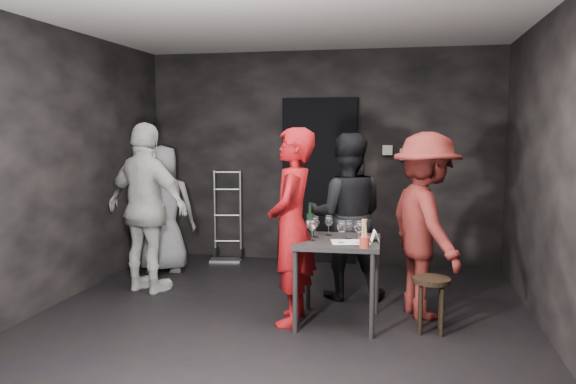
% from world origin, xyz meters
% --- Properties ---
extents(floor, '(4.50, 5.00, 0.02)m').
position_xyz_m(floor, '(0.00, 0.00, 0.00)').
color(floor, black).
rests_on(floor, ground).
extents(ceiling, '(4.50, 5.00, 0.02)m').
position_xyz_m(ceiling, '(0.00, 0.00, 2.70)').
color(ceiling, silver).
rests_on(ceiling, ground).
extents(wall_back, '(4.50, 0.04, 2.70)m').
position_xyz_m(wall_back, '(0.00, 2.50, 1.35)').
color(wall_back, black).
rests_on(wall_back, ground).
extents(wall_front, '(4.50, 0.04, 2.70)m').
position_xyz_m(wall_front, '(0.00, -2.50, 1.35)').
color(wall_front, black).
rests_on(wall_front, ground).
extents(wall_left, '(0.04, 5.00, 2.70)m').
position_xyz_m(wall_left, '(-2.25, 0.00, 1.35)').
color(wall_left, black).
rests_on(wall_left, ground).
extents(wall_right, '(0.04, 5.00, 2.70)m').
position_xyz_m(wall_right, '(2.25, 0.00, 1.35)').
color(wall_right, black).
rests_on(wall_right, ground).
extents(doorway, '(0.95, 0.10, 2.10)m').
position_xyz_m(doorway, '(0.00, 2.44, 1.05)').
color(doorway, black).
rests_on(doorway, ground).
extents(wallbox_upper, '(0.12, 0.06, 0.12)m').
position_xyz_m(wallbox_upper, '(0.85, 2.45, 1.45)').
color(wallbox_upper, '#B7B7B2').
rests_on(wallbox_upper, wall_back).
extents(wallbox_lower, '(0.10, 0.06, 0.14)m').
position_xyz_m(wallbox_lower, '(1.05, 2.45, 1.40)').
color(wallbox_lower, '#B7B7B2').
rests_on(wallbox_lower, wall_back).
extents(hand_truck, '(0.39, 0.33, 1.17)m').
position_xyz_m(hand_truck, '(-1.19, 2.27, 0.22)').
color(hand_truck, '#B2B2B7').
rests_on(hand_truck, floor).
extents(tasting_table, '(0.72, 0.72, 0.75)m').
position_xyz_m(tasting_table, '(0.51, 0.18, 0.65)').
color(tasting_table, black).
rests_on(tasting_table, floor).
extents(stool, '(0.32, 0.32, 0.47)m').
position_xyz_m(stool, '(1.31, 0.11, 0.37)').
color(stool, black).
rests_on(stool, floor).
extents(server_red, '(0.50, 0.74, 1.98)m').
position_xyz_m(server_red, '(0.11, 0.12, 0.99)').
color(server_red, maroon).
rests_on(server_red, floor).
extents(woman_black, '(0.96, 0.60, 1.86)m').
position_xyz_m(woman_black, '(0.50, 0.96, 0.93)').
color(woman_black, black).
rests_on(woman_black, floor).
extents(man_maroon, '(1.02, 1.35, 1.90)m').
position_xyz_m(man_maroon, '(1.26, 0.53, 0.95)').
color(man_maroon, maroon).
rests_on(man_maroon, floor).
extents(bystander_cream, '(1.36, 0.95, 2.11)m').
position_xyz_m(bystander_cream, '(-1.56, 0.74, 1.06)').
color(bystander_cream, beige).
rests_on(bystander_cream, floor).
extents(bystander_grey, '(0.83, 0.59, 1.54)m').
position_xyz_m(bystander_grey, '(-1.75, 1.55, 0.77)').
color(bystander_grey, slate).
rests_on(bystander_grey, floor).
extents(tasting_mat, '(0.36, 0.28, 0.00)m').
position_xyz_m(tasting_mat, '(0.63, 0.08, 0.75)').
color(tasting_mat, white).
rests_on(tasting_mat, tasting_table).
extents(wine_glass_a, '(0.09, 0.09, 0.20)m').
position_xyz_m(wine_glass_a, '(0.30, 0.08, 0.85)').
color(wine_glass_a, white).
rests_on(wine_glass_a, tasting_table).
extents(wine_glass_b, '(0.11, 0.11, 0.21)m').
position_xyz_m(wine_glass_b, '(0.30, 0.24, 0.86)').
color(wine_glass_b, white).
rests_on(wine_glass_b, tasting_table).
extents(wine_glass_c, '(0.09, 0.09, 0.20)m').
position_xyz_m(wine_glass_c, '(0.41, 0.34, 0.85)').
color(wine_glass_c, white).
rests_on(wine_glass_c, tasting_table).
extents(wine_glass_d, '(0.10, 0.10, 0.21)m').
position_xyz_m(wine_glass_d, '(0.56, 0.03, 0.86)').
color(wine_glass_d, white).
rests_on(wine_glass_d, tasting_table).
extents(wine_glass_e, '(0.11, 0.11, 0.21)m').
position_xyz_m(wine_glass_e, '(0.70, 0.04, 0.86)').
color(wine_glass_e, white).
rests_on(wine_glass_e, tasting_table).
extents(wine_glass_f, '(0.07, 0.07, 0.18)m').
position_xyz_m(wine_glass_f, '(0.60, 0.23, 0.84)').
color(wine_glass_f, white).
rests_on(wine_glass_f, tasting_table).
extents(wine_bottle, '(0.07, 0.07, 0.30)m').
position_xyz_m(wine_bottle, '(0.25, 0.25, 0.86)').
color(wine_bottle, black).
rests_on(wine_bottle, tasting_table).
extents(breadstick_cup, '(0.08, 0.08, 0.25)m').
position_xyz_m(breadstick_cup, '(0.76, -0.12, 0.86)').
color(breadstick_cup, '#A02E22').
rests_on(breadstick_cup, tasting_table).
extents(reserved_card, '(0.10, 0.14, 0.10)m').
position_xyz_m(reserved_card, '(0.82, 0.17, 0.80)').
color(reserved_card, white).
rests_on(reserved_card, tasting_table).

